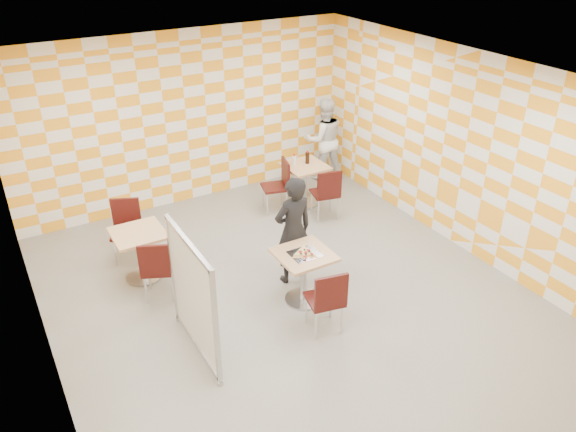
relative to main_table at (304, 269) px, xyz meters
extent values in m
plane|color=gray|center=(-0.14, 0.15, -0.51)|extent=(7.00, 7.00, 0.00)
plane|color=white|center=(-0.14, 0.15, 2.49)|extent=(7.00, 7.00, 0.00)
plane|color=white|center=(-0.14, 3.65, 0.99)|extent=(6.00, 0.00, 6.00)
plane|color=white|center=(-3.14, 0.15, 0.99)|extent=(0.00, 7.00, 7.00)
plane|color=white|center=(2.86, 0.15, 0.99)|extent=(0.00, 7.00, 7.00)
cube|color=tan|center=(0.00, 0.00, 0.22)|extent=(0.70, 0.70, 0.04)
cylinder|color=#A5A5AA|center=(0.00, 0.00, -0.14)|extent=(0.08, 0.08, 0.70)
cylinder|color=#A5A5AA|center=(0.00, 0.00, -0.49)|extent=(0.50, 0.50, 0.03)
cube|color=tan|center=(1.51, 2.42, 0.22)|extent=(0.70, 0.70, 0.04)
cylinder|color=#A5A5AA|center=(1.51, 2.42, -0.14)|extent=(0.08, 0.08, 0.70)
cylinder|color=#A5A5AA|center=(1.51, 2.42, -0.49)|extent=(0.50, 0.50, 0.03)
cube|color=tan|center=(-1.70, 1.62, 0.22)|extent=(0.70, 0.70, 0.04)
cylinder|color=#A5A5AA|center=(-1.70, 1.62, -0.14)|extent=(0.08, 0.08, 0.70)
cylinder|color=#A5A5AA|center=(-1.70, 1.62, -0.49)|extent=(0.50, 0.50, 0.03)
cube|color=#370D0B|center=(-0.08, -0.62, -0.06)|extent=(0.49, 0.49, 0.04)
cube|color=#370D0B|center=(-0.12, -0.82, 0.19)|extent=(0.42, 0.12, 0.45)
cylinder|color=silver|center=(0.12, -0.49, -0.29)|extent=(0.03, 0.03, 0.43)
cylinder|color=silver|center=(-0.22, -0.42, -0.29)|extent=(0.03, 0.03, 0.43)
cylinder|color=silver|center=(0.05, -0.82, -0.29)|extent=(0.03, 0.03, 0.43)
cylinder|color=silver|center=(-0.28, -0.75, -0.29)|extent=(0.03, 0.03, 0.43)
cube|color=#370D0B|center=(1.54, 1.83, -0.06)|extent=(0.50, 0.50, 0.04)
cube|color=#370D0B|center=(1.50, 1.63, 0.19)|extent=(0.42, 0.13, 0.45)
cylinder|color=silver|center=(1.75, 1.96, -0.29)|extent=(0.03, 0.03, 0.43)
cylinder|color=silver|center=(1.41, 2.03, -0.29)|extent=(0.03, 0.03, 0.43)
cylinder|color=silver|center=(1.67, 1.62, -0.29)|extent=(0.03, 0.03, 0.43)
cylinder|color=silver|center=(1.34, 1.70, -0.29)|extent=(0.03, 0.03, 0.43)
cube|color=#370D0B|center=(0.92, 2.47, -0.06)|extent=(0.51, 0.51, 0.04)
cube|color=#370D0B|center=(1.12, 2.42, 0.19)|extent=(0.14, 0.42, 0.45)
cylinder|color=silver|center=(0.80, 2.67, -0.29)|extent=(0.03, 0.03, 0.43)
cylinder|color=silver|center=(0.72, 2.34, -0.29)|extent=(0.03, 0.03, 0.43)
cylinder|color=silver|center=(1.13, 2.59, -0.29)|extent=(0.03, 0.03, 0.43)
cylinder|color=silver|center=(1.05, 2.26, -0.29)|extent=(0.03, 0.03, 0.43)
cube|color=#370D0B|center=(-1.62, 1.07, -0.06)|extent=(0.56, 0.56, 0.04)
cube|color=#370D0B|center=(-1.70, 0.89, 0.19)|extent=(0.40, 0.21, 0.45)
cylinder|color=silver|center=(-1.40, 1.15, -0.29)|extent=(0.03, 0.03, 0.43)
cylinder|color=silver|center=(-1.70, 1.29, -0.29)|extent=(0.03, 0.03, 0.43)
cylinder|color=silver|center=(-1.54, 0.84, -0.29)|extent=(0.03, 0.03, 0.43)
cylinder|color=silver|center=(-1.85, 0.98, -0.29)|extent=(0.03, 0.03, 0.43)
cube|color=#370D0B|center=(-1.73, 2.20, -0.06)|extent=(0.55, 0.55, 0.04)
cube|color=#370D0B|center=(-1.65, 2.38, 0.19)|extent=(0.40, 0.21, 0.45)
cylinder|color=silver|center=(-1.96, 2.11, -0.29)|extent=(0.03, 0.03, 0.43)
cylinder|color=silver|center=(-1.65, 1.97, -0.29)|extent=(0.03, 0.03, 0.43)
cylinder|color=silver|center=(-1.82, 2.42, -0.29)|extent=(0.03, 0.03, 0.43)
cylinder|color=silver|center=(-1.51, 2.28, -0.29)|extent=(0.03, 0.03, 0.43)
cube|color=white|center=(-1.61, -0.20, 0.29)|extent=(0.02, 1.30, 1.40)
cube|color=#B2B2B7|center=(-1.61, -0.20, 1.01)|extent=(0.05, 1.30, 0.05)
cube|color=#B2B2B7|center=(-1.61, -0.20, -0.43)|extent=(0.05, 1.30, 0.05)
cube|color=#B2B2B7|center=(-1.61, -0.85, 0.29)|extent=(0.05, 0.05, 1.50)
cylinder|color=#B2B2B7|center=(-1.61, -0.85, -0.48)|extent=(0.08, 0.08, 0.05)
cube|color=#B2B2B7|center=(-1.61, 0.45, 0.29)|extent=(0.05, 0.05, 1.50)
cylinder|color=#B2B2B7|center=(-1.61, 0.45, -0.48)|extent=(0.08, 0.08, 0.05)
imported|color=black|center=(0.14, 0.51, 0.29)|extent=(0.59, 0.40, 1.59)
imported|color=white|center=(2.41, 3.20, 0.29)|extent=(0.90, 0.77, 1.61)
cube|color=silver|center=(0.00, -0.02, 0.24)|extent=(0.38, 0.34, 0.01)
cone|color=tan|center=(0.00, -0.02, 0.26)|extent=(0.40, 0.40, 0.02)
cone|color=#F2D88C|center=(0.00, 0.00, 0.27)|extent=(0.33, 0.33, 0.01)
cylinder|color=maroon|center=(-0.06, -0.12, 0.28)|extent=(0.04, 0.04, 0.01)
cylinder|color=maroon|center=(0.05, -0.11, 0.28)|extent=(0.04, 0.04, 0.01)
cylinder|color=maroon|center=(0.00, -0.04, 0.28)|extent=(0.04, 0.04, 0.01)
cylinder|color=maroon|center=(-0.05, 0.01, 0.28)|extent=(0.04, 0.04, 0.01)
cylinder|color=maroon|center=(0.06, -0.01, 0.28)|extent=(0.04, 0.04, 0.01)
torus|color=black|center=(0.05, -0.05, 0.28)|extent=(0.03, 0.03, 0.01)
torus|color=black|center=(-0.02, -0.08, 0.28)|extent=(0.03, 0.03, 0.01)
torus|color=black|center=(0.02, 0.02, 0.28)|extent=(0.03, 0.03, 0.01)
torus|color=black|center=(-0.07, -0.04, 0.28)|extent=(0.03, 0.03, 0.01)
cylinder|color=white|center=(1.36, 2.54, 0.32)|extent=(0.06, 0.06, 0.16)
cylinder|color=red|center=(1.36, 2.54, 0.42)|extent=(0.04, 0.04, 0.04)
cylinder|color=black|center=(1.59, 2.47, 0.34)|extent=(0.07, 0.07, 0.20)
cylinder|color=red|center=(1.59, 2.47, 0.46)|extent=(0.03, 0.03, 0.03)
camera|label=1|loc=(-3.26, -5.19, 4.15)|focal=35.00mm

